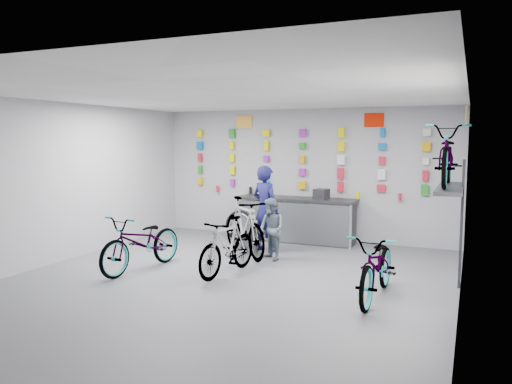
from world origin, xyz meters
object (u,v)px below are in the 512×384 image
at_px(counter, 296,220).
at_px(customer, 271,229).
at_px(bike_right, 378,266).
at_px(bike_center, 227,246).
at_px(bike_left, 142,242).
at_px(bike_service, 244,227).
at_px(clerk, 265,209).

height_order(counter, customer, customer).
bearing_deg(bike_right, bike_center, 174.55).
bearing_deg(bike_left, bike_service, 62.74).
distance_m(bike_center, bike_right, 2.61).
bearing_deg(clerk, bike_service, 88.04).
bearing_deg(bike_left, counter, 71.04).
bearing_deg(counter, bike_right, -54.95).
distance_m(counter, customer, 1.85).
distance_m(bike_right, clerk, 3.53).
xyz_separation_m(counter, bike_center, (-0.18, -3.10, 0.00)).
height_order(bike_left, clerk, clerk).
relative_size(counter, bike_service, 1.40).
bearing_deg(customer, bike_right, 3.11).
bearing_deg(bike_right, bike_left, -177.85).
relative_size(bike_right, customer, 1.58).
distance_m(bike_left, clerk, 2.71).
distance_m(counter, bike_right, 4.19).
height_order(bike_right, customer, customer).
height_order(bike_service, clerk, clerk).
distance_m(bike_left, customer, 2.41).
height_order(bike_center, customer, customer).
height_order(counter, bike_center, counter).
distance_m(bike_left, bike_center, 1.55).
xyz_separation_m(counter, customer, (0.12, -1.85, 0.11)).
relative_size(counter, customer, 2.27).
xyz_separation_m(bike_left, clerk, (1.41, 2.28, 0.38)).
relative_size(bike_right, clerk, 1.06).
xyz_separation_m(counter, bike_right, (2.41, -3.43, 0.01)).
bearing_deg(clerk, bike_right, 160.44).
xyz_separation_m(counter, bike_left, (-1.68, -3.45, 0.02)).
distance_m(bike_left, bike_right, 4.09).
relative_size(bike_left, bike_service, 1.00).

